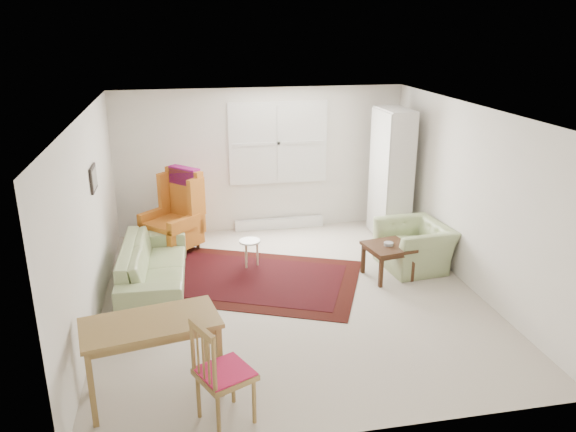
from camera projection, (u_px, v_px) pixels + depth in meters
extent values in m
cube|color=#B8AD9D|center=(292.00, 296.00, 7.63)|extent=(5.00, 5.50, 0.01)
cube|color=white|center=(293.00, 111.00, 6.82)|extent=(5.00, 5.50, 0.01)
cube|color=silver|center=(261.00, 160.00, 9.78)|extent=(5.00, 0.04, 2.50)
cube|color=silver|center=(358.00, 310.00, 4.67)|extent=(5.00, 0.04, 2.50)
cube|color=silver|center=(90.00, 221.00, 6.77)|extent=(0.04, 5.50, 2.50)
cube|color=silver|center=(471.00, 198.00, 7.68)|extent=(0.04, 5.50, 2.50)
cube|color=white|center=(278.00, 143.00, 9.72)|extent=(1.72, 0.06, 1.42)
cube|color=white|center=(278.00, 143.00, 9.71)|extent=(1.60, 0.02, 1.30)
cube|color=silver|center=(279.00, 223.00, 10.13)|extent=(1.60, 0.12, 0.18)
cube|color=black|center=(93.00, 178.00, 7.11)|extent=(0.03, 0.42, 0.32)
cube|color=#A7794D|center=(95.00, 178.00, 7.11)|extent=(0.01, 0.34, 0.24)
imported|color=#8C9C68|center=(153.00, 257.00, 7.80)|extent=(0.92, 2.18, 0.87)
imported|color=#8C9C68|center=(415.00, 241.00, 8.44)|extent=(1.01, 1.13, 0.81)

